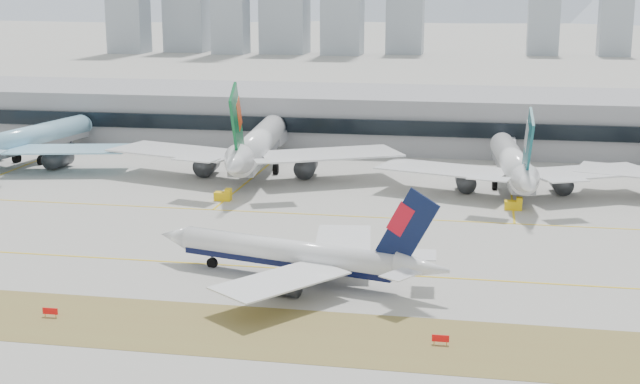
% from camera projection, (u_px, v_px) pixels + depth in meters
% --- Properties ---
extents(ground, '(3000.00, 3000.00, 0.00)m').
position_uv_depth(ground, '(300.00, 260.00, 147.93)').
color(ground, gray).
rests_on(ground, ground).
extents(taxiing_airliner, '(48.91, 41.76, 16.69)m').
position_uv_depth(taxiing_airliner, '(298.00, 255.00, 136.83)').
color(taxiing_airliner, white).
rests_on(taxiing_airliner, ground).
extents(widebody_korean, '(62.41, 61.74, 22.54)m').
position_uv_depth(widebody_korean, '(25.00, 141.00, 226.02)').
color(widebody_korean, '#8CC6E5').
rests_on(widebody_korean, ground).
extents(widebody_eva, '(70.98, 69.70, 25.39)m').
position_uv_depth(widebody_eva, '(257.00, 147.00, 213.23)').
color(widebody_eva, white).
rests_on(widebody_eva, ground).
extents(widebody_cathay, '(61.33, 60.24, 21.94)m').
position_uv_depth(widebody_cathay, '(513.00, 165.00, 196.61)').
color(widebody_cathay, white).
rests_on(widebody_cathay, ground).
extents(terminal, '(280.00, 43.10, 15.00)m').
position_uv_depth(terminal, '(381.00, 117.00, 256.23)').
color(terminal, gray).
rests_on(terminal, ground).
extents(hold_sign_left, '(2.20, 0.15, 1.35)m').
position_uv_depth(hold_sign_left, '(50.00, 311.00, 122.12)').
color(hold_sign_left, red).
rests_on(hold_sign_left, ground).
extents(hold_sign_right, '(2.20, 0.15, 1.35)m').
position_uv_depth(hold_sign_right, '(440.00, 339.00, 112.68)').
color(hold_sign_right, red).
rests_on(hold_sign_right, ground).
extents(gse_c, '(3.55, 2.00, 2.60)m').
position_uv_depth(gse_c, '(514.00, 205.00, 180.95)').
color(gse_c, yellow).
rests_on(gse_c, ground).
extents(gse_b, '(3.55, 2.00, 2.60)m').
position_uv_depth(gse_b, '(224.00, 196.00, 188.74)').
color(gse_b, yellow).
rests_on(gse_b, ground).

